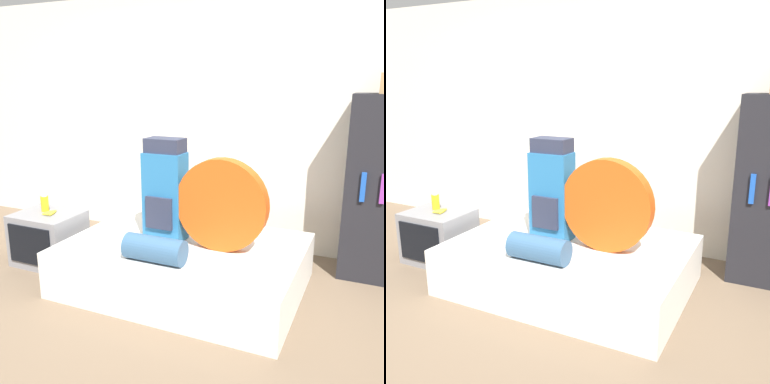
# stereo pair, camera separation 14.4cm
# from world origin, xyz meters

# --- Properties ---
(ground_plane) EXTENTS (16.00, 16.00, 0.00)m
(ground_plane) POSITION_xyz_m (0.00, 0.00, 0.00)
(ground_plane) COLOR brown
(wall_back) EXTENTS (8.00, 0.05, 2.60)m
(wall_back) POSITION_xyz_m (0.00, 1.85, 1.30)
(wall_back) COLOR silver
(wall_back) RESTS_ON ground_plane
(bed) EXTENTS (1.94, 1.37, 0.39)m
(bed) POSITION_xyz_m (0.21, 0.69, 0.20)
(bed) COLOR silver
(bed) RESTS_ON ground_plane
(backpack) EXTENTS (0.34, 0.24, 0.87)m
(backpack) POSITION_xyz_m (0.02, 0.71, 0.81)
(backpack) COLOR #23669E
(backpack) RESTS_ON bed
(tent_bag) EXTENTS (0.75, 0.12, 0.75)m
(tent_bag) POSITION_xyz_m (0.53, 0.68, 0.77)
(tent_bag) COLOR #D14C14
(tent_bag) RESTS_ON bed
(sleeping_roll) EXTENTS (0.47, 0.20, 0.20)m
(sleeping_roll) POSITION_xyz_m (0.17, 0.24, 0.49)
(sleeping_roll) COLOR #33567A
(sleeping_roll) RESTS_ON bed
(television) EXTENTS (0.60, 0.51, 0.50)m
(television) POSITION_xyz_m (-1.19, 0.59, 0.25)
(television) COLOR gray
(television) RESTS_ON ground_plane
(canister) EXTENTS (0.07, 0.07, 0.16)m
(canister) POSITION_xyz_m (-1.26, 0.65, 0.58)
(canister) COLOR gold
(canister) RESTS_ON television
(banana_bunch) EXTENTS (0.12, 0.16, 0.03)m
(banana_bunch) POSITION_xyz_m (-1.14, 0.60, 0.51)
(banana_bunch) COLOR yellow
(banana_bunch) RESTS_ON television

